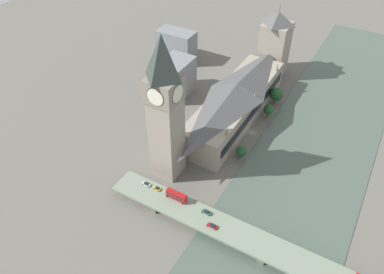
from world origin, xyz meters
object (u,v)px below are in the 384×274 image
(double_decker_bus_rear, at_px, (176,195))
(car_northbound_mid, at_px, (212,226))
(road_bridge, at_px, (266,248))
(car_southbound_lead, at_px, (146,184))
(car_northbound_tail, at_px, (157,188))
(parliament_hall, at_px, (236,101))
(clock_tower, at_px, (165,108))
(car_southbound_tail, at_px, (207,212))
(victoria_tower, at_px, (275,44))

(double_decker_bus_rear, bearing_deg, car_northbound_mid, 165.79)
(road_bridge, height_order, double_decker_bus_rear, double_decker_bus_rear)
(car_southbound_lead, bearing_deg, double_decker_bus_rear, 179.54)
(double_decker_bus_rear, xyz_separation_m, car_northbound_tail, (11.44, -0.44, -1.90))
(double_decker_bus_rear, distance_m, car_northbound_tail, 11.61)
(parliament_hall, height_order, clock_tower, clock_tower)
(parliament_hall, bearing_deg, car_southbound_tail, 105.58)
(parliament_hall, xyz_separation_m, double_decker_bus_rear, (-5.45, 78.78, -4.70))
(clock_tower, distance_m, car_northbound_mid, 58.12)
(double_decker_bus_rear, bearing_deg, parliament_hall, -86.05)
(clock_tower, bearing_deg, car_northbound_tail, 105.71)
(victoria_tower, height_order, double_decker_bus_rear, victoria_tower)
(road_bridge, bearing_deg, car_northbound_mid, 5.96)
(parliament_hall, distance_m, double_decker_bus_rear, 79.11)
(road_bridge, relative_size, double_decker_bus_rear, 14.77)
(double_decker_bus_rear, bearing_deg, victoria_tower, -87.77)
(parliament_hall, xyz_separation_m, car_northbound_mid, (-27.84, 84.45, -6.53))
(parliament_hall, bearing_deg, clock_tower, 79.51)
(double_decker_bus_rear, bearing_deg, car_southbound_tail, 179.37)
(car_southbound_lead, distance_m, car_southbound_tail, 34.27)
(victoria_tower, bearing_deg, car_northbound_tail, 87.59)
(parliament_hall, height_order, car_northbound_mid, parliament_hall)
(clock_tower, bearing_deg, victoria_tower, -95.15)
(road_bridge, distance_m, car_northbound_mid, 25.02)
(clock_tower, xyz_separation_m, car_northbound_mid, (-38.96, 24.35, -35.59))
(clock_tower, relative_size, car_northbound_tail, 20.71)
(double_decker_bus_rear, bearing_deg, road_bridge, 176.27)
(parliament_hall, bearing_deg, double_decker_bus_rear, 93.95)
(parliament_hall, bearing_deg, car_northbound_mid, 108.24)
(car_southbound_tail, bearing_deg, parliament_hall, -74.42)
(car_northbound_mid, bearing_deg, road_bridge, -174.04)
(road_bridge, bearing_deg, double_decker_bus_rear, -3.73)
(double_decker_bus_rear, height_order, car_northbound_tail, double_decker_bus_rear)
(victoria_tower, distance_m, car_southbound_tail, 144.32)
(parliament_hall, xyz_separation_m, victoria_tower, (0.05, -62.61, 10.67))
(car_northbound_tail, bearing_deg, car_northbound_mid, 169.76)
(double_decker_bus_rear, distance_m, car_northbound_mid, 23.17)
(road_bridge, height_order, car_northbound_tail, car_northbound_tail)
(parliament_hall, relative_size, car_northbound_mid, 20.62)
(clock_tower, xyz_separation_m, car_southbound_lead, (1.13, 18.54, -35.59))
(road_bridge, relative_size, car_southbound_lead, 36.41)
(clock_tower, relative_size, car_southbound_tail, 17.10)
(car_northbound_mid, relative_size, car_southbound_tail, 1.04)
(car_southbound_tail, bearing_deg, road_bridge, 174.60)
(double_decker_bus_rear, relative_size, car_southbound_lead, 2.47)
(victoria_tower, xyz_separation_m, car_northbound_tail, (5.94, 140.95, -17.27))
(victoria_tower, relative_size, car_southbound_lead, 11.73)
(parliament_hall, xyz_separation_m, clock_tower, (11.12, 60.10, 29.06))
(car_southbound_lead, bearing_deg, car_southbound_tail, 179.46)
(clock_tower, xyz_separation_m, road_bridge, (-63.79, 21.76, -37.32))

